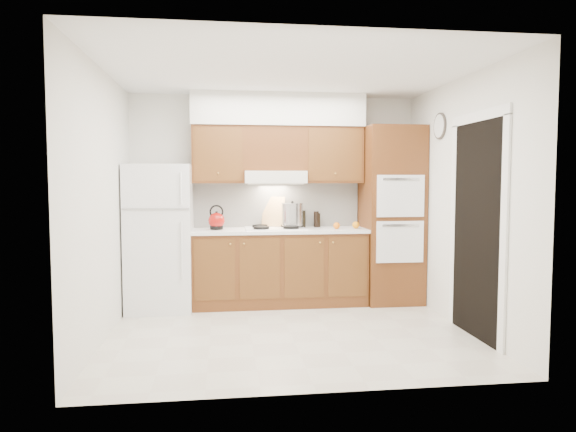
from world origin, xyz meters
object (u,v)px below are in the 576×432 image
object	(u,v)px
oven_cabinet	(391,215)
stock_pot	(292,215)
kettle	(217,221)
fridge	(160,237)

from	to	relation	value
oven_cabinet	stock_pot	xyz separation A→B (m)	(-1.24, 0.10, 0.01)
kettle	stock_pot	bearing A→B (deg)	9.35
oven_cabinet	kettle	world-z (taller)	oven_cabinet
stock_pot	fridge	bearing A→B (deg)	-175.28
fridge	kettle	distance (m)	0.69
fridge	oven_cabinet	world-z (taller)	oven_cabinet
fridge	stock_pot	world-z (taller)	fridge
fridge	kettle	world-z (taller)	fridge
fridge	kettle	bearing A→B (deg)	3.14
kettle	fridge	bearing A→B (deg)	-173.34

